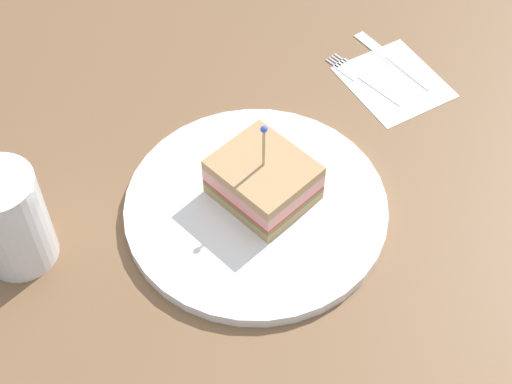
# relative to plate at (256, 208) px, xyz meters

# --- Properties ---
(ground_plane) EXTENTS (0.97, 0.97, 0.02)m
(ground_plane) POSITION_rel_plate_xyz_m (0.00, 0.00, -0.02)
(ground_plane) COLOR brown
(plate) EXTENTS (0.28, 0.28, 0.01)m
(plate) POSITION_rel_plate_xyz_m (0.00, 0.00, 0.00)
(plate) COLOR white
(plate) RESTS_ON ground_plane
(sandwich_half_center) EXTENTS (0.11, 0.12, 0.10)m
(sandwich_half_center) POSITION_rel_plate_xyz_m (-0.01, -0.01, 0.03)
(sandwich_half_center) COLOR tan
(sandwich_half_center) RESTS_ON plate
(drink_glass) EXTENTS (0.07, 0.07, 0.11)m
(drink_glass) POSITION_rel_plate_xyz_m (0.23, -0.06, 0.05)
(drink_glass) COLOR gold
(drink_glass) RESTS_ON ground_plane
(napkin) EXTENTS (0.11, 0.12, 0.00)m
(napkin) POSITION_rel_plate_xyz_m (-0.24, -0.10, -0.01)
(napkin) COLOR white
(napkin) RESTS_ON ground_plane
(fork) EXTENTS (0.04, 0.11, 0.00)m
(fork) POSITION_rel_plate_xyz_m (-0.20, -0.13, -0.00)
(fork) COLOR silver
(fork) RESTS_ON ground_plane
(knife) EXTENTS (0.03, 0.13, 0.00)m
(knife) POSITION_rel_plate_xyz_m (-0.26, -0.14, -0.00)
(knife) COLOR silver
(knife) RESTS_ON ground_plane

